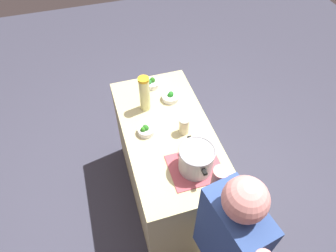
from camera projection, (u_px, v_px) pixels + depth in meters
The scene contains 10 objects.
ground_plane at pixel (168, 192), 2.93m from camera, with size 8.00×8.00×0.00m, color #3F3F51.
counter_slab at pixel (168, 165), 2.58m from camera, with size 1.29×0.65×0.94m, color #C8BE87.
dish_cloth at pixel (195, 167), 2.00m from camera, with size 0.30×0.35×0.01m, color #B44D58.
cooking_pot at pixel (196, 159), 1.93m from camera, with size 0.31×0.24×0.19m.
lemonade_pitcher at pixel (145, 94), 2.26m from camera, with size 0.08×0.08×0.30m.
mason_jar at pixel (184, 126), 2.16m from camera, with size 0.07×0.07×0.13m.
broccoli_bowl_front at pixel (170, 97), 2.42m from camera, with size 0.14×0.14×0.07m.
broccoli_bowl_center at pixel (152, 83), 2.53m from camera, with size 0.13×0.13×0.08m.
broccoli_bowl_back at pixel (146, 130), 2.19m from camera, with size 0.13×0.13×0.08m.
person_cook at pixel (224, 251), 1.70m from camera, with size 0.50×0.26×1.61m.
Camera 1 is at (1.37, -0.42, 2.64)m, focal length 31.92 mm.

